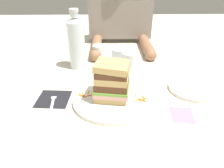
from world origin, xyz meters
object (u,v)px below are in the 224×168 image
at_px(knife, 158,100).
at_px(empty_tumbler_0, 119,56).
at_px(sandwich, 112,81).
at_px(side_plate, 193,88).
at_px(empty_tumbler_1, 99,52).
at_px(water_bottle, 77,42).
at_px(fork, 53,101).
at_px(diner_across, 121,2).
at_px(juice_glass, 130,63).
at_px(napkin_dark, 54,99).
at_px(napkin_pink, 182,115).
at_px(main_plate, 112,99).

distance_m(knife, empty_tumbler_0, 0.37).
bearing_deg(empty_tumbler_0, knife, -68.62).
bearing_deg(sandwich, knife, -0.17).
bearing_deg(side_plate, empty_tumbler_1, 139.79).
xyz_separation_m(water_bottle, empty_tumbler_0, (0.20, 0.04, -0.09)).
relative_size(fork, side_plate, 0.84).
xyz_separation_m(empty_tumbler_1, diner_across, (0.13, 0.27, 0.21)).
height_order(juice_glass, side_plate, juice_glass).
xyz_separation_m(empty_tumbler_0, empty_tumbler_1, (-0.10, 0.06, -0.00)).
height_order(juice_glass, empty_tumbler_1, juice_glass).
bearing_deg(empty_tumbler_0, napkin_dark, -129.46).
relative_size(water_bottle, napkin_pink, 3.24).
distance_m(main_plate, side_plate, 0.34).
relative_size(sandwich, juice_glass, 1.49).
bearing_deg(main_plate, fork, -178.07).
relative_size(main_plate, water_bottle, 1.06).
height_order(main_plate, napkin_pink, main_plate).
xyz_separation_m(fork, diner_across, (0.29, 0.68, 0.24)).
bearing_deg(knife, juice_glass, 109.05).
bearing_deg(diner_across, water_bottle, -121.12).
height_order(sandwich, diner_across, diner_across).
bearing_deg(empty_tumbler_1, side_plate, -40.21).
relative_size(empty_tumbler_1, side_plate, 0.38).
bearing_deg(main_plate, knife, -0.11).
distance_m(knife, empty_tumbler_1, 0.47).
distance_m(water_bottle, empty_tumbler_1, 0.17).
bearing_deg(napkin_pink, empty_tumbler_1, 121.26).
relative_size(side_plate, diner_across, 0.37).
height_order(main_plate, fork, main_plate).
xyz_separation_m(napkin_dark, side_plate, (0.56, 0.05, 0.01)).
xyz_separation_m(juice_glass, side_plate, (0.24, -0.17, -0.04)).
xyz_separation_m(sandwich, fork, (-0.22, -0.01, -0.08)).
distance_m(main_plate, juice_glass, 0.26).
xyz_separation_m(fork, juice_glass, (0.31, 0.25, 0.04)).
bearing_deg(juice_glass, main_plate, -110.40).
distance_m(fork, empty_tumbler_1, 0.44).
bearing_deg(main_plate, empty_tumbler_0, 83.03).
bearing_deg(napkin_dark, empty_tumbler_1, 66.99).
bearing_deg(sandwich, napkin_pink, -21.18).
distance_m(napkin_dark, napkin_pink, 0.48).
distance_m(empty_tumbler_0, diner_across, 0.40).
relative_size(empty_tumbler_1, napkin_pink, 0.87).
distance_m(juice_glass, empty_tumbler_0, 0.11).
distance_m(sandwich, fork, 0.24).
height_order(main_plate, juice_glass, juice_glass).
height_order(main_plate, empty_tumbler_1, empty_tumbler_1).
bearing_deg(knife, napkin_dark, 177.86).
relative_size(knife, juice_glass, 2.06).
bearing_deg(diner_across, main_plate, -95.58).
relative_size(juice_glass, empty_tumbler_0, 1.24).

